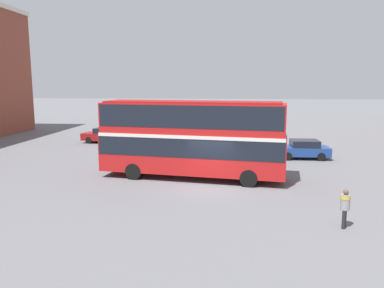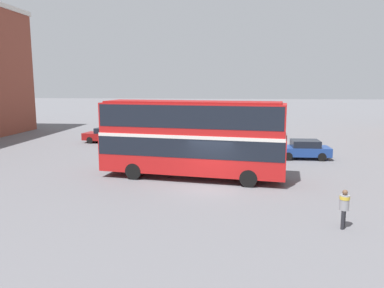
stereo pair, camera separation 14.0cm
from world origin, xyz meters
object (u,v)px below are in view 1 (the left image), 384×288
Objects in this scene: double_decker_bus at (192,135)px; parked_car_side_street at (178,140)px; pedestrian_foreground at (345,205)px; parked_car_kerb_near at (303,149)px; parked_car_kerb_far at (107,135)px.

double_decker_bus reaches higher than parked_car_side_street.
double_decker_bus is 7.16× the size of pedestrian_foreground.
parked_car_side_street is (-10.02, 3.05, 0.09)m from parked_car_kerb_near.
parked_car_kerb_far is 7.81m from parked_car_side_street.
double_decker_bus is 2.36× the size of parked_car_kerb_far.
double_decker_bus is at bearing 95.67° from parked_car_side_street.
parked_car_kerb_far is (-17.27, 5.96, 0.02)m from parked_car_kerb_near.
parked_car_kerb_near is (1.11, 14.07, -0.24)m from pedestrian_foreground.
double_decker_bus is 10.52m from parked_car_kerb_near.
double_decker_bus is 2.85× the size of parked_car_kerb_near.
parked_car_kerb_near is 0.83× the size of parked_car_kerb_far.
pedestrian_foreground is 19.29m from parked_car_side_street.
parked_car_kerb_near is (7.85, 6.73, -1.93)m from double_decker_bus.
parked_car_kerb_near is at bearing -70.29° from pedestrian_foreground.
double_decker_bus is 10.10m from pedestrian_foreground.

